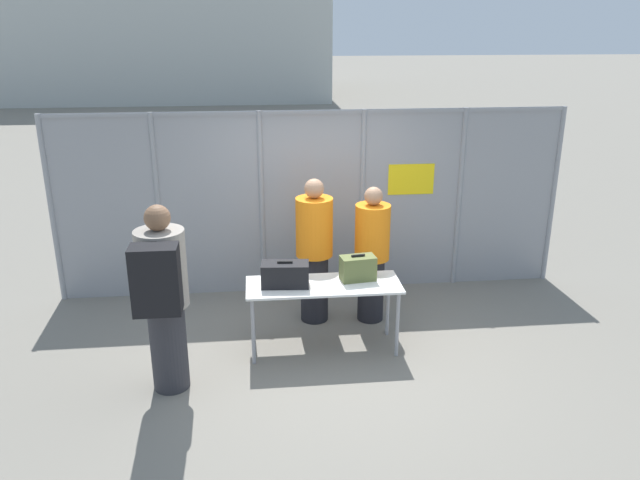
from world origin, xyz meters
The scene contains 10 objects.
ground_plane centered at (0.00, 0.00, 0.00)m, with size 120.00×120.00×0.00m, color slate.
fence_section centered at (0.01, 1.75, 1.23)m, with size 6.54×0.07×2.37m.
inspection_table centered at (-0.04, 0.11, 0.69)m, with size 1.64×0.61×0.77m.
suitcase_black centered at (-0.44, 0.11, 0.89)m, with size 0.51×0.28×0.28m.
suitcase_olive centered at (0.34, 0.19, 0.90)m, with size 0.39×0.25×0.29m.
traveler_hooded centered at (-1.60, -0.55, 1.02)m, with size 0.46×0.71×1.86m.
security_worker_near centered at (-0.06, 0.83, 0.90)m, with size 0.43×0.43×1.73m.
security_worker_far centered at (0.60, 0.77, 0.85)m, with size 0.41×0.41×1.64m.
utility_trailer centered at (2.06, 3.93, 0.39)m, with size 3.64×2.05×0.66m.
distant_hangar centered at (-5.71, 26.15, 3.99)m, with size 16.79×9.90×7.98m.
Camera 1 is at (-0.71, -5.92, 3.40)m, focal length 35.00 mm.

